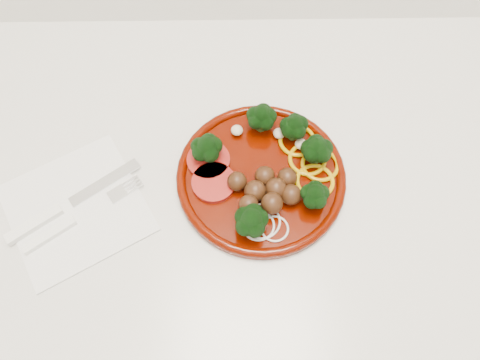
{
  "coord_description": "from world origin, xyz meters",
  "views": [
    {
      "loc": [
        -0.12,
        1.39,
        1.5
      ],
      "look_at": [
        -0.12,
        1.68,
        0.92
      ],
      "focal_mm": 35.0,
      "sensor_mm": 36.0,
      "label": 1
    }
  ],
  "objects_px": {
    "plate": "(265,173)",
    "fork": "(64,226)",
    "knife": "(57,211)",
    "napkin": "(76,208)"
  },
  "relations": [
    {
      "from": "knife",
      "to": "fork",
      "type": "relative_size",
      "value": 1.12
    },
    {
      "from": "plate",
      "to": "knife",
      "type": "height_order",
      "value": "plate"
    },
    {
      "from": "plate",
      "to": "fork",
      "type": "relative_size",
      "value": 1.57
    },
    {
      "from": "knife",
      "to": "plate",
      "type": "bearing_deg",
      "value": -26.24
    },
    {
      "from": "plate",
      "to": "fork",
      "type": "height_order",
      "value": "plate"
    },
    {
      "from": "knife",
      "to": "fork",
      "type": "bearing_deg",
      "value": -97.0
    },
    {
      "from": "plate",
      "to": "napkin",
      "type": "height_order",
      "value": "plate"
    },
    {
      "from": "plate",
      "to": "napkin",
      "type": "xyz_separation_m",
      "value": [
        -0.26,
        -0.04,
        -0.02
      ]
    },
    {
      "from": "fork",
      "to": "knife",
      "type": "bearing_deg",
      "value": 83.0
    },
    {
      "from": "plate",
      "to": "napkin",
      "type": "relative_size",
      "value": 1.38
    }
  ]
}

